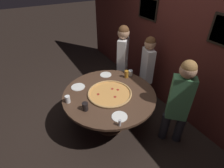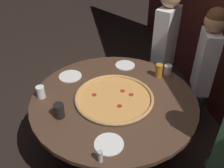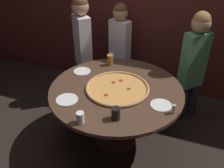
{
  "view_description": "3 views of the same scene",
  "coord_description": "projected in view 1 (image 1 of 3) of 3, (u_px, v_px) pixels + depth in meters",
  "views": [
    {
      "loc": [
        1.95,
        -1.07,
        2.47
      ],
      "look_at": [
        0.07,
        0.01,
        0.96
      ],
      "focal_mm": 28.0,
      "sensor_mm": 36.0,
      "label": 1
    },
    {
      "loc": [
        1.73,
        -0.32,
        2.15
      ],
      "look_at": [
        -0.1,
        0.0,
        0.82
      ],
      "focal_mm": 40.0,
      "sensor_mm": 36.0,
      "label": 2
    },
    {
      "loc": [
        0.75,
        -2.19,
        2.29
      ],
      "look_at": [
        -0.06,
        0.01,
        0.78
      ],
      "focal_mm": 40.0,
      "sensor_mm": 36.0,
      "label": 3
    }
  ],
  "objects": [
    {
      "name": "drink_cup_far_right",
      "position": [
        85.0,
        106.0,
        2.47
      ],
      "size": [
        0.09,
        0.09,
        0.12
      ],
      "primitive_type": "cylinder",
      "color": "black",
      "rests_on": "dining_table"
    },
    {
      "name": "condiment_shaker",
      "position": [
        120.0,
        123.0,
        2.23
      ],
      "size": [
        0.04,
        0.04,
        0.1
      ],
      "color": "silver",
      "rests_on": "dining_table"
    },
    {
      "name": "white_plate_far_back",
      "position": [
        106.0,
        75.0,
        3.28
      ],
      "size": [
        0.21,
        0.21,
        0.01
      ],
      "primitive_type": "cylinder",
      "color": "white",
      "rests_on": "dining_table"
    },
    {
      "name": "ground_plane",
      "position": [
        110.0,
        125.0,
        3.24
      ],
      "size": [
        24.0,
        24.0,
        0.0
      ],
      "primitive_type": "plane",
      "color": "black"
    },
    {
      "name": "diner_centre_back",
      "position": [
        123.0,
        58.0,
        3.59
      ],
      "size": [
        0.37,
        0.37,
        1.53
      ],
      "rotation": [
        0.0,
        0.0,
        2.34
      ],
      "color": "#232328",
      "rests_on": "ground_plane"
    },
    {
      "name": "white_plate_right_side",
      "position": [
        78.0,
        87.0,
        2.95
      ],
      "size": [
        0.23,
        0.23,
        0.01
      ],
      "primitive_type": "cylinder",
      "color": "white",
      "rests_on": "dining_table"
    },
    {
      "name": "drink_cup_front_edge",
      "position": [
        130.0,
        73.0,
        3.23
      ],
      "size": [
        0.08,
        0.08,
        0.11
      ],
      "primitive_type": "cylinder",
      "color": "silver",
      "rests_on": "dining_table"
    },
    {
      "name": "giant_pizza",
      "position": [
        110.0,
        93.0,
        2.8
      ],
      "size": [
        0.71,
        0.71,
        0.03
      ],
      "color": "#E0994C",
      "rests_on": "dining_table"
    },
    {
      "name": "diner_far_right",
      "position": [
        147.0,
        67.0,
        3.41
      ],
      "size": [
        0.37,
        0.23,
        1.41
      ],
      "rotation": [
        0.0,
        0.0,
        2.86
      ],
      "color": "#232328",
      "rests_on": "ground_plane"
    },
    {
      "name": "back_wall",
      "position": [
        176.0,
        44.0,
        3.05
      ],
      "size": [
        6.4,
        0.08,
        2.6
      ],
      "color": "#4C1E19",
      "rests_on": "ground_plane"
    },
    {
      "name": "drink_cup_near_left",
      "position": [
        68.0,
        99.0,
        2.61
      ],
      "size": [
        0.08,
        0.08,
        0.11
      ],
      "primitive_type": "cylinder",
      "color": "white",
      "rests_on": "dining_table"
    },
    {
      "name": "white_plate_left_side",
      "position": [
        120.0,
        117.0,
        2.38
      ],
      "size": [
        0.22,
        0.22,
        0.01
      ],
      "primitive_type": "cylinder",
      "color": "white",
      "rests_on": "dining_table"
    },
    {
      "name": "dining_table",
      "position": [
        109.0,
        100.0,
        2.89
      ],
      "size": [
        1.5,
        1.5,
        0.74
      ],
      "color": "#4C3323",
      "rests_on": "ground_plane"
    },
    {
      "name": "drink_cup_near_right",
      "position": [
        126.0,
        74.0,
        3.17
      ],
      "size": [
        0.07,
        0.07,
        0.14
      ],
      "primitive_type": "cylinder",
      "color": "#BC7A23",
      "rests_on": "dining_table"
    },
    {
      "name": "diner_side_right",
      "position": [
        180.0,
        100.0,
        2.52
      ],
      "size": [
        0.35,
        0.36,
        1.48
      ],
      "rotation": [
        0.0,
        0.0,
        -2.35
      ],
      "color": "#232328",
      "rests_on": "ground_plane"
    }
  ]
}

